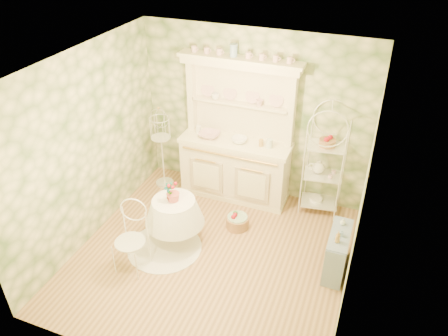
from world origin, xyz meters
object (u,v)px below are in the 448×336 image
(round_table, at_px, (175,222))
(side_shelf, at_px, (337,251))
(birdcage_stand, at_px, (162,149))
(bakers_rack, at_px, (325,161))
(floor_basket, at_px, (237,220))
(kitchen_dresser, at_px, (236,133))
(cafe_chair, at_px, (130,242))

(round_table, bearing_deg, side_shelf, 6.11)
(birdcage_stand, bearing_deg, side_shelf, -18.11)
(round_table, relative_size, birdcage_stand, 0.49)
(side_shelf, xyz_separation_m, birdcage_stand, (-3.07, 1.00, 0.37))
(bakers_rack, bearing_deg, floor_basket, -148.27)
(kitchen_dresser, height_order, side_shelf, kitchen_dresser)
(side_shelf, height_order, round_table, round_table)
(side_shelf, height_order, cafe_chair, cafe_chair)
(bakers_rack, xyz_separation_m, floor_basket, (-1.05, -0.88, -0.78))
(side_shelf, distance_m, birdcage_stand, 3.25)
(side_shelf, bearing_deg, cafe_chair, -160.26)
(bakers_rack, height_order, floor_basket, bakers_rack)
(round_table, bearing_deg, bakers_rack, 39.60)
(round_table, distance_m, cafe_chair, 0.76)
(kitchen_dresser, relative_size, round_table, 3.43)
(bakers_rack, height_order, cafe_chair, bakers_rack)
(kitchen_dresser, relative_size, birdcage_stand, 1.68)
(floor_basket, bearing_deg, round_table, -140.55)
(side_shelf, xyz_separation_m, round_table, (-2.23, -0.24, 0.02))
(birdcage_stand, bearing_deg, cafe_chair, -74.40)
(kitchen_dresser, height_order, floor_basket, kitchen_dresser)
(bakers_rack, xyz_separation_m, cafe_chair, (-2.08, -2.17, -0.45))
(kitchen_dresser, relative_size, floor_basket, 5.93)
(side_shelf, bearing_deg, birdcage_stand, 161.35)
(kitchen_dresser, height_order, round_table, kitchen_dresser)
(floor_basket, bearing_deg, cafe_chair, -128.32)
(side_shelf, distance_m, floor_basket, 1.56)
(cafe_chair, bearing_deg, birdcage_stand, 91.82)
(round_table, height_order, cafe_chair, cafe_chair)
(round_table, height_order, floor_basket, round_table)
(kitchen_dresser, distance_m, birdcage_stand, 1.33)
(kitchen_dresser, bearing_deg, cafe_chair, -108.28)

